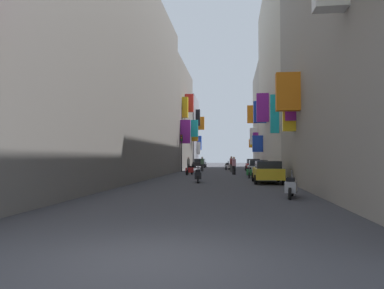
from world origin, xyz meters
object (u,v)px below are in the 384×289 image
scooter_white (228,166)px  pedestrian_mid_street (188,164)px  pedestrian_near_left (231,164)px  traffic_light_near_corner (182,146)px  scooter_black (198,175)px  scooter_green (249,172)px  parked_car_red (253,165)px  scooter_silver (291,187)px  parked_car_black (200,163)px  scooter_red (190,170)px  pedestrian_crossing (202,164)px  parked_car_white (258,167)px  scooter_orange (228,165)px  parked_car_yellow (268,171)px  pedestrian_near_right (234,166)px

scooter_white → pedestrian_mid_street: (-4.73, -3.87, 0.38)m
pedestrian_near_left → traffic_light_near_corner: 6.09m
scooter_black → scooter_green: bearing=57.1°
parked_car_red → scooter_silver: size_ratio=2.17×
scooter_silver → parked_car_black: bearing=100.6°
scooter_red → pedestrian_near_left: pedestrian_near_left is taller
pedestrian_crossing → parked_car_red: bearing=19.4°
scooter_black → traffic_light_near_corner: size_ratio=0.43×
parked_car_white → parked_car_black: (-7.68, 22.54, 0.01)m
scooter_silver → scooter_orange: bearing=94.9°
parked_car_yellow → pedestrian_crossing: (-5.92, 18.46, 0.11)m
scooter_red → scooter_green: same height
scooter_white → pedestrian_crossing: (-2.93, -5.04, 0.41)m
scooter_silver → scooter_green: bearing=94.4°
scooter_red → pedestrian_crossing: bearing=87.1°
parked_car_red → pedestrian_crossing: 6.48m
pedestrian_crossing → scooter_orange: bearing=75.3°
pedestrian_crossing → pedestrian_near_right: size_ratio=1.01×
parked_car_white → scooter_red: parked_car_white is taller
traffic_light_near_corner → pedestrian_mid_street: bearing=80.7°
parked_car_white → pedestrian_near_right: (-2.25, 0.47, 0.12)m
scooter_red → scooter_green: (5.42, -4.17, 0.00)m
parked_car_yellow → parked_car_black: size_ratio=0.96×
scooter_green → pedestrian_crossing: 13.77m
scooter_white → scooter_orange: 5.82m
scooter_white → pedestrian_near_right: pedestrian_near_right is taller
scooter_red → parked_car_white: bearing=6.0°
scooter_white → pedestrian_near_right: (0.82, -12.56, 0.40)m
parked_car_white → scooter_orange: 19.11m
scooter_orange → parked_car_white: bearing=-80.5°
parked_car_red → parked_car_black: parked_car_red is taller
scooter_white → pedestrian_crossing: pedestrian_crossing is taller
scooter_white → scooter_silver: (3.14, -31.96, 0.00)m
parked_car_white → scooter_orange: bearing=99.5°
scooter_silver → traffic_light_near_corner: bearing=108.2°
parked_car_white → traffic_light_near_corner: traffic_light_near_corner is taller
parked_car_yellow → scooter_green: parked_car_yellow is taller
scooter_silver → pedestrian_crossing: bearing=102.7°
pedestrian_mid_street → traffic_light_near_corner: size_ratio=0.39×
parked_car_red → scooter_silver: parked_car_red is taller
parked_car_white → scooter_black: bearing=-114.0°
scooter_black → traffic_light_near_corner: 17.44m
scooter_red → pedestrian_mid_street: 9.94m
scooter_red → scooter_silver: size_ratio=1.01×
scooter_red → pedestrian_near_right: 4.36m
scooter_white → pedestrian_crossing: bearing=-120.2°
scooter_red → scooter_black: size_ratio=1.04×
pedestrian_mid_street → traffic_light_near_corner: bearing=-99.3°
parked_car_black → pedestrian_mid_street: bearing=-90.6°
pedestrian_crossing → pedestrian_near_right: 8.40m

